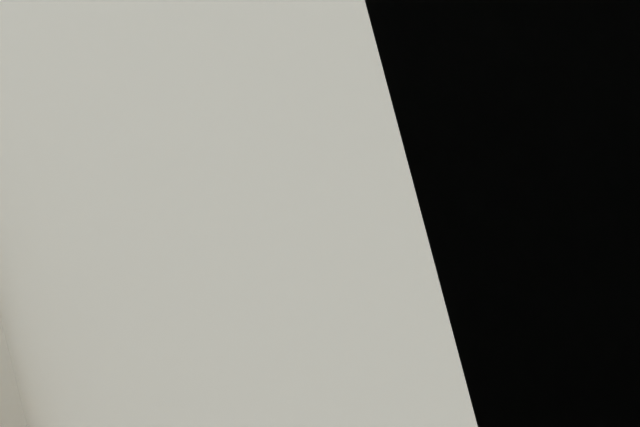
% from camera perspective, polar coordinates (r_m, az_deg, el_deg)
% --- Properties ---
extents(wall_back, '(6.00, 0.06, 2.60)m').
position_cam_1_polar(wall_back, '(2.08, -3.04, 13.75)').
color(wall_back, silver).
rests_on(wall_back, ground).
extents(desk, '(1.45, 0.63, 0.73)m').
position_cam_1_polar(desk, '(2.34, 10.17, -9.30)').
color(desk, '#381E14').
rests_on(desk, ground).
extents(book_stack_tall, '(0.24, 0.19, 0.15)m').
position_cam_1_polar(book_stack_tall, '(2.04, 2.04, -1.12)').
color(book_stack_tall, '#2672B2').
rests_on(book_stack_tall, desk).
extents(book_stack_keyboard_riser, '(0.26, 0.20, 0.18)m').
position_cam_1_polar(book_stack_keyboard_riser, '(1.75, -0.25, -5.24)').
color(book_stack_keyboard_riser, '#338C4C').
rests_on(book_stack_keyboard_riser, desk).
extents(book_stack_side, '(0.24, 0.20, 0.18)m').
position_cam_1_polar(book_stack_side, '(2.29, 11.21, 2.06)').
color(book_stack_side, '#B22D33').
rests_on(book_stack_side, desk).
extents(laptop, '(0.32, 0.29, 0.21)m').
position_cam_1_polar(laptop, '(2.03, 1.27, 2.54)').
color(laptop, '#2D2D33').
rests_on(laptop, book_stack_tall).
extents(keyboard, '(0.43, 0.17, 0.02)m').
position_cam_1_polar(keyboard, '(1.71, -0.28, -2.24)').
color(keyboard, black).
rests_on(keyboard, book_stack_keyboard_riser).
extents(computer_mouse, '(0.06, 0.10, 0.04)m').
position_cam_1_polar(computer_mouse, '(2.13, 12.22, -2.31)').
color(computer_mouse, '#A5A8AD').
rests_on(computer_mouse, desk).
extents(mug, '(0.12, 0.08, 0.09)m').
position_cam_1_polar(mug, '(1.88, -12.64, -5.24)').
color(mug, '#265999').
rests_on(mug, desk).
extents(water_bottle, '(0.06, 0.06, 0.20)m').
position_cam_1_polar(water_bottle, '(2.20, 16.47, 0.55)').
color(water_bottle, '#263FA5').
rests_on(water_bottle, desk).
extents(cell_phone, '(0.11, 0.15, 0.01)m').
position_cam_1_polar(cell_phone, '(2.02, 13.28, -4.39)').
color(cell_phone, black).
rests_on(cell_phone, desk).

